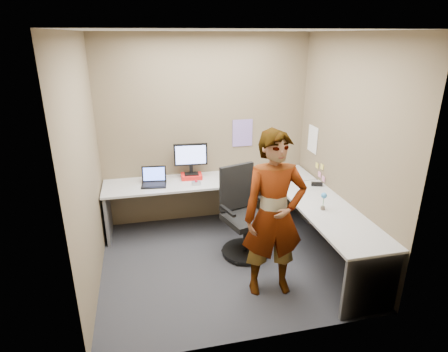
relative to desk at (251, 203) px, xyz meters
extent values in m
plane|color=#242529|center=(-0.44, -0.39, -0.59)|extent=(3.00, 3.00, 0.00)
plane|color=#736147|center=(-0.44, 0.91, 0.76)|extent=(3.00, 0.00, 3.00)
plane|color=#736147|center=(1.06, -0.39, 0.76)|extent=(0.00, 2.70, 2.70)
plane|color=#736147|center=(-1.94, -0.39, 0.76)|extent=(0.00, 2.70, 2.70)
plane|color=white|center=(-0.44, -0.39, 2.11)|extent=(3.00, 3.00, 0.00)
cube|color=#BBBBBB|center=(-0.44, 0.59, 0.13)|extent=(2.96, 0.65, 0.03)
cube|color=#BBBBBB|center=(0.74, -0.71, 0.13)|extent=(0.65, 1.91, 0.03)
cube|color=#59595B|center=(-1.88, 0.59, -0.24)|extent=(0.04, 0.60, 0.70)
cube|color=#59595B|center=(1.00, 0.59, -0.24)|extent=(0.04, 0.60, 0.70)
cube|color=#59595B|center=(0.74, -1.63, -0.24)|extent=(0.60, 0.04, 0.70)
cube|color=red|center=(-0.69, 0.70, 0.17)|extent=(0.31, 0.23, 0.06)
cube|color=black|center=(-0.69, 0.70, 0.21)|extent=(0.21, 0.15, 0.01)
cube|color=black|center=(-0.69, 0.72, 0.27)|extent=(0.05, 0.04, 0.12)
cube|color=black|center=(-0.69, 0.72, 0.49)|extent=(0.47, 0.07, 0.31)
cube|color=#8597E7|center=(-0.69, 0.70, 0.49)|extent=(0.42, 0.03, 0.27)
cube|color=black|center=(-1.23, 0.53, 0.15)|extent=(0.36, 0.28, 0.02)
cube|color=black|center=(-1.21, 0.65, 0.27)|extent=(0.34, 0.11, 0.22)
cube|color=#4E6FF9|center=(-1.21, 0.65, 0.27)|extent=(0.29, 0.08, 0.18)
cube|color=#B7B7BC|center=(-0.66, 0.44, 0.16)|extent=(0.12, 0.08, 0.04)
sphere|color=red|center=(-0.66, 0.43, 0.19)|extent=(0.04, 0.04, 0.04)
cone|color=white|center=(-0.12, 0.46, 0.17)|extent=(0.10, 0.10, 0.06)
cube|color=black|center=(0.93, 0.03, 0.17)|extent=(0.16, 0.08, 0.05)
cylinder|color=brown|center=(0.67, -0.66, 0.16)|extent=(0.05, 0.05, 0.04)
cylinder|color=#338C3F|center=(0.67, -0.66, 0.25)|extent=(0.01, 0.01, 0.14)
sphere|color=#3D90D7|center=(0.67, -0.66, 0.32)|extent=(0.07, 0.07, 0.07)
cube|color=#846BB7|center=(0.11, 0.90, 0.71)|extent=(0.30, 0.01, 0.40)
cube|color=white|center=(1.05, 0.51, 0.66)|extent=(0.01, 0.28, 0.38)
cube|color=#F2E059|center=(1.05, 0.16, 0.36)|extent=(0.01, 0.07, 0.07)
cube|color=pink|center=(1.05, 0.21, 0.23)|extent=(0.01, 0.07, 0.07)
cube|color=pink|center=(1.05, 0.09, 0.21)|extent=(0.01, 0.07, 0.07)
cube|color=#F2E059|center=(1.05, 0.31, 0.33)|extent=(0.01, 0.07, 0.07)
cylinder|color=black|center=(-0.15, -0.27, -0.55)|extent=(0.60, 0.60, 0.04)
cylinder|color=black|center=(-0.15, -0.27, -0.31)|extent=(0.06, 0.06, 0.43)
cube|color=black|center=(-0.15, -0.27, -0.09)|extent=(0.61, 0.61, 0.07)
cube|color=black|center=(-0.22, -0.05, 0.27)|extent=(0.47, 0.19, 0.59)
cube|color=black|center=(-0.41, -0.35, 0.10)|extent=(0.13, 0.32, 0.03)
cube|color=black|center=(0.11, -0.20, 0.10)|extent=(0.13, 0.32, 0.03)
imported|color=#999399|center=(-0.07, -1.01, 0.32)|extent=(0.69, 0.48, 1.81)
camera|label=1|loc=(-1.34, -4.27, 2.08)|focal=30.00mm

